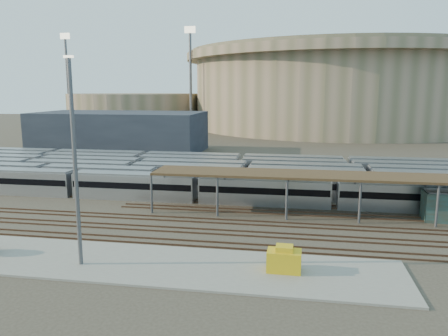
% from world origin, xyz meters
% --- Properties ---
extents(ground, '(420.00, 420.00, 0.00)m').
position_xyz_m(ground, '(0.00, 0.00, 0.00)').
color(ground, '#383026').
rests_on(ground, ground).
extents(apron, '(50.00, 9.00, 0.20)m').
position_xyz_m(apron, '(-5.00, -15.00, 0.10)').
color(apron, gray).
rests_on(apron, ground).
extents(subway_trains, '(123.41, 23.90, 3.60)m').
position_xyz_m(subway_trains, '(1.48, 18.50, 1.80)').
color(subway_trains, '#AFAFB4').
rests_on(subway_trains, ground).
extents(inspection_shed, '(60.30, 6.00, 5.30)m').
position_xyz_m(inspection_shed, '(22.00, 4.00, 4.98)').
color(inspection_shed, '#535358').
rests_on(inspection_shed, ground).
extents(empty_tracks, '(170.00, 9.62, 0.18)m').
position_xyz_m(empty_tracks, '(0.00, -5.00, 0.09)').
color(empty_tracks, '#4C3323').
rests_on(empty_tracks, ground).
extents(stadium, '(124.00, 124.00, 32.50)m').
position_xyz_m(stadium, '(25.00, 140.00, 16.47)').
color(stadium, gray).
rests_on(stadium, ground).
extents(secondary_arena, '(56.00, 56.00, 14.00)m').
position_xyz_m(secondary_arena, '(-60.00, 130.00, 7.00)').
color(secondary_arena, gray).
rests_on(secondary_arena, ground).
extents(service_building, '(42.00, 20.00, 10.00)m').
position_xyz_m(service_building, '(-35.00, 55.00, 5.00)').
color(service_building, '#1E232D').
rests_on(service_building, ground).
extents(floodlight_0, '(4.00, 1.00, 38.40)m').
position_xyz_m(floodlight_0, '(-30.00, 110.00, 20.65)').
color(floodlight_0, '#535358').
rests_on(floodlight_0, ground).
extents(floodlight_1, '(4.00, 1.00, 38.40)m').
position_xyz_m(floodlight_1, '(-85.00, 120.00, 20.65)').
color(floodlight_1, '#535358').
rests_on(floodlight_1, ground).
extents(floodlight_3, '(4.00, 1.00, 38.40)m').
position_xyz_m(floodlight_3, '(-10.00, 160.00, 20.65)').
color(floodlight_3, '#535358').
rests_on(floodlight_3, ground).
extents(yard_light_pole, '(0.81, 0.36, 18.26)m').
position_xyz_m(yard_light_pole, '(-8.61, -16.23, 9.41)').
color(yard_light_pole, '#535358').
rests_on(yard_light_pole, apron).
extents(yellow_equipment, '(2.95, 1.88, 1.82)m').
position_xyz_m(yellow_equipment, '(9.45, -14.66, 1.11)').
color(yellow_equipment, gold).
rests_on(yellow_equipment, apron).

